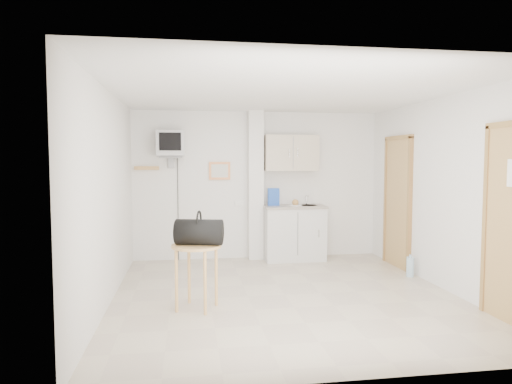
{
  "coord_description": "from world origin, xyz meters",
  "views": [
    {
      "loc": [
        -1.19,
        -5.47,
        1.68
      ],
      "look_at": [
        -0.27,
        0.6,
        1.25
      ],
      "focal_mm": 32.0,
      "sensor_mm": 36.0,
      "label": 1
    }
  ],
  "objects": [
    {
      "name": "water_bottle",
      "position": [
        1.98,
        0.61,
        0.14
      ],
      "size": [
        0.11,
        0.11,
        0.32
      ],
      "color": "#9EC2D8",
      "rests_on": "ground"
    },
    {
      "name": "crt_television",
      "position": [
        -1.45,
        2.02,
        1.94
      ],
      "size": [
        0.44,
        0.45,
        2.15
      ],
      "color": "slate",
      "rests_on": "ground"
    },
    {
      "name": "round_table",
      "position": [
        -1.1,
        -0.37,
        0.62
      ],
      "size": [
        0.56,
        0.56,
        0.73
      ],
      "rotation": [
        0.0,
        0.0,
        0.36
      ],
      "color": "tan",
      "rests_on": "ground"
    },
    {
      "name": "kitchenette",
      "position": [
        0.57,
        2.0,
        0.8
      ],
      "size": [
        1.03,
        0.58,
        2.1
      ],
      "color": "silver",
      "rests_on": "ground"
    },
    {
      "name": "duffel_bag",
      "position": [
        -1.07,
        -0.38,
        0.88
      ],
      "size": [
        0.57,
        0.4,
        0.39
      ],
      "rotation": [
        0.0,
        0.0,
        -0.24
      ],
      "color": "black",
      "rests_on": "round_table"
    },
    {
      "name": "room_envelope",
      "position": [
        0.24,
        0.09,
        1.54
      ],
      "size": [
        4.24,
        4.54,
        2.55
      ],
      "color": "white",
      "rests_on": "ground"
    },
    {
      "name": "ground",
      "position": [
        0.0,
        0.0,
        0.0
      ],
      "size": [
        4.5,
        4.5,
        0.0
      ],
      "primitive_type": "plane",
      "color": "#B3A38F",
      "rests_on": "ground"
    }
  ]
}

